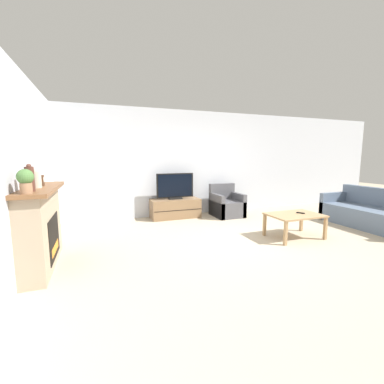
% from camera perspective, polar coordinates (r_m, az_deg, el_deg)
% --- Properties ---
extents(ground_plane, '(24.00, 24.00, 0.00)m').
position_cam_1_polar(ground_plane, '(4.95, 12.63, -10.28)').
color(ground_plane, tan).
extents(wall_back, '(12.00, 0.06, 2.70)m').
position_cam_1_polar(wall_back, '(6.90, 1.79, 6.43)').
color(wall_back, silver).
rests_on(wall_back, ground).
extents(wall_left, '(0.06, 12.00, 2.70)m').
position_cam_1_polar(wall_left, '(4.05, -33.82, 4.03)').
color(wall_left, silver).
rests_on(wall_left, ground).
extents(fireplace, '(0.42, 1.56, 1.12)m').
position_cam_1_polar(fireplace, '(4.12, -30.52, -6.66)').
color(fireplace, tan).
rests_on(fireplace, ground).
extents(mantel_vase_left, '(0.10, 0.10, 0.32)m').
position_cam_1_polar(mantel_vase_left, '(3.55, -32.37, 2.56)').
color(mantel_vase_left, '#512D23').
rests_on(mantel_vase_left, fireplace).
extents(mantel_vase_centre_left, '(0.11, 0.11, 0.26)m').
position_cam_1_polar(mantel_vase_centre_left, '(3.90, -31.27, 2.49)').
color(mantel_vase_centre_left, beige).
rests_on(mantel_vase_centre_left, fireplace).
extents(mantel_clock, '(0.08, 0.11, 0.15)m').
position_cam_1_polar(mantel_clock, '(4.17, -30.51, 2.23)').
color(mantel_clock, brown).
rests_on(mantel_clock, fireplace).
extents(potted_plant, '(0.17, 0.17, 0.27)m').
position_cam_1_polar(potted_plant, '(3.36, -33.05, 2.29)').
color(potted_plant, '#936B4C').
rests_on(potted_plant, fireplace).
extents(tv_stand, '(1.21, 0.52, 0.47)m').
position_cam_1_polar(tv_stand, '(6.46, -3.73, -3.65)').
color(tv_stand, brown).
rests_on(tv_stand, ground).
extents(tv, '(0.94, 0.18, 0.64)m').
position_cam_1_polar(tv, '(6.37, -3.77, 1.11)').
color(tv, black).
rests_on(tv, tv_stand).
extents(armchair, '(0.70, 0.76, 0.81)m').
position_cam_1_polar(armchair, '(6.70, 7.65, -2.97)').
color(armchair, '#4C4C51').
rests_on(armchair, ground).
extents(coffee_table, '(0.98, 0.68, 0.45)m').
position_cam_1_polar(coffee_table, '(5.22, 21.86, -5.18)').
color(coffee_table, '#A37F56').
rests_on(coffee_table, ground).
extents(remote, '(0.11, 0.15, 0.02)m').
position_cam_1_polar(remote, '(5.32, 22.98, -4.29)').
color(remote, black).
rests_on(remote, coffee_table).
extents(couch, '(0.91, 1.96, 0.83)m').
position_cam_1_polar(couch, '(6.83, 35.27, -4.12)').
color(couch, slate).
rests_on(couch, ground).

